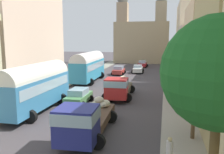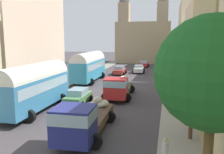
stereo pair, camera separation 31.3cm
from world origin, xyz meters
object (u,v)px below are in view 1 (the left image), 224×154
(car_1, at_px, (142,64))
(pedestrian_1, at_px, (169,152))
(pedestrian_2, at_px, (177,76))
(cargo_truck_1, at_px, (119,87))
(parked_bus_0, at_px, (35,85))
(pedestrian_4, at_px, (177,100))
(car_2, at_px, (79,96))
(pedestrian_3, at_px, (184,97))
(cargo_truck_0, at_px, (85,119))
(parked_bus_1, at_px, (88,65))
(car_3, at_px, (119,70))
(pedestrian_0, at_px, (175,89))
(car_0, at_px, (138,69))

(car_1, xyz_separation_m, pedestrian_1, (5.16, -41.88, 0.27))
(pedestrian_1, bearing_deg, pedestrian_2, 86.77)
(cargo_truck_1, height_order, pedestrian_1, cargo_truck_1)
(parked_bus_0, bearing_deg, pedestrian_4, 11.11)
(car_2, height_order, pedestrian_3, pedestrian_3)
(pedestrian_2, bearing_deg, cargo_truck_0, -107.43)
(parked_bus_1, distance_m, cargo_truck_1, 11.05)
(pedestrian_2, distance_m, pedestrian_3, 11.89)
(pedestrian_3, bearing_deg, car_3, 116.85)
(parked_bus_0, height_order, pedestrian_0, parked_bus_0)
(pedestrian_0, distance_m, pedestrian_2, 8.23)
(parked_bus_1, height_order, pedestrian_0, parked_bus_1)
(cargo_truck_0, xyz_separation_m, car_2, (-3.25, 7.67, -0.53))
(car_2, distance_m, car_3, 19.63)
(pedestrian_0, distance_m, pedestrian_1, 14.90)
(car_0, height_order, pedestrian_2, pedestrian_2)
(parked_bus_0, relative_size, parked_bus_1, 0.89)
(cargo_truck_0, distance_m, pedestrian_4, 9.05)
(car_2, relative_size, pedestrian_0, 2.20)
(cargo_truck_1, xyz_separation_m, pedestrian_4, (5.74, -3.58, -0.15))
(pedestrian_1, distance_m, pedestrian_3, 11.29)
(pedestrian_2, distance_m, pedestrian_4, 13.38)
(car_1, bearing_deg, car_2, -95.72)
(car_0, bearing_deg, pedestrian_0, -71.64)
(parked_bus_1, relative_size, car_2, 2.54)
(car_1, distance_m, pedestrian_0, 27.66)
(parked_bus_1, xyz_separation_m, pedestrian_1, (11.16, -22.38, -1.36))
(cargo_truck_0, relative_size, car_3, 1.90)
(car_0, bearing_deg, pedestrian_1, -81.06)
(pedestrian_1, height_order, pedestrian_2, pedestrian_2)
(parked_bus_1, height_order, pedestrian_2, parked_bus_1)
(car_0, xyz_separation_m, pedestrian_0, (5.99, -18.05, 0.28))
(parked_bus_1, bearing_deg, pedestrian_3, -41.70)
(cargo_truck_0, relative_size, car_1, 1.88)
(car_2, height_order, pedestrian_2, pedestrian_2)
(cargo_truck_0, height_order, pedestrian_2, cargo_truck_0)
(car_1, distance_m, pedestrian_2, 19.87)
(car_3, bearing_deg, pedestrian_1, -74.79)
(cargo_truck_0, bearing_deg, car_2, 112.96)
(cargo_truck_1, bearing_deg, pedestrian_0, 15.30)
(car_0, xyz_separation_m, pedestrian_2, (6.48, -9.83, 0.33))
(car_0, height_order, pedestrian_1, pedestrian_1)
(car_2, height_order, pedestrian_4, pedestrian_4)
(pedestrian_2, relative_size, pedestrian_4, 0.97)
(car_0, xyz_separation_m, pedestrian_1, (5.18, -32.93, 0.28))
(car_1, bearing_deg, cargo_truck_0, -89.84)
(cargo_truck_1, bearing_deg, pedestrian_4, -31.94)
(cargo_truck_0, relative_size, pedestrian_0, 4.28)
(parked_bus_1, distance_m, pedestrian_1, 25.04)
(cargo_truck_1, bearing_deg, parked_bus_0, -135.83)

